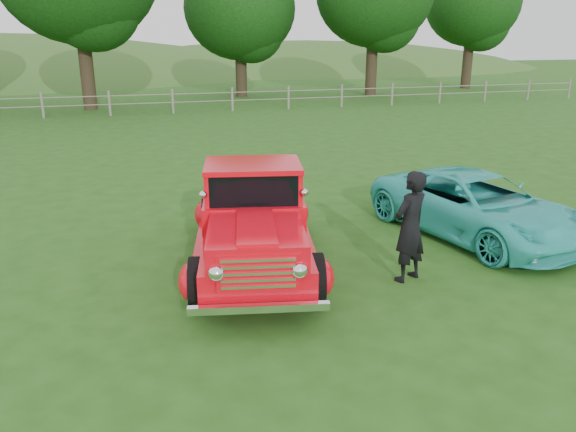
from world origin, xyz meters
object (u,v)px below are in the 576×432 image
object	(u,v)px
red_pickup	(254,220)
man	(410,227)
teal_sedan	(476,206)
tree_near_east	(240,9)
tree_far_east	(473,3)

from	to	relation	value
red_pickup	man	distance (m)	2.53
man	red_pickup	bearing A→B (deg)	-54.42
red_pickup	teal_sedan	bearing A→B (deg)	14.27
tree_near_east	red_pickup	xyz separation A→B (m)	(-5.66, -27.03, -4.45)
tree_far_east	man	bearing A→B (deg)	-124.94
tree_near_east	teal_sedan	distance (m)	27.28
red_pickup	teal_sedan	world-z (taller)	red_pickup
tree_far_east	teal_sedan	world-z (taller)	tree_far_east
red_pickup	man	bearing A→B (deg)	-18.43
tree_far_east	red_pickup	xyz separation A→B (m)	(-22.66, -28.03, -5.06)
tree_near_east	tree_far_east	size ratio (longest dim) A/B	0.94
tree_near_east	man	xyz separation A→B (m)	(-3.48, -28.31, -4.36)
tree_far_east	teal_sedan	xyz separation A→B (m)	(-18.26, -27.85, -5.25)
tree_far_east	man	xyz separation A→B (m)	(-20.48, -29.31, -4.97)
tree_near_east	man	world-z (taller)	tree_near_east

